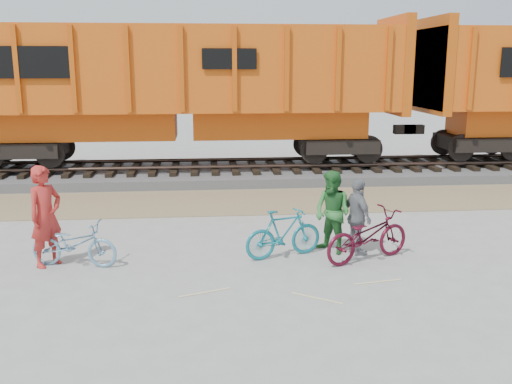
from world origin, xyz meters
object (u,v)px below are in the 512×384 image
bicycle_teal (284,233)px  bicycle_maroon (368,236)px  hopper_car_center (184,86)px  person_solo (46,216)px  bicycle_blue (74,244)px  person_woman (357,217)px  person_man (332,212)px

bicycle_teal → bicycle_maroon: 1.61m
bicycle_teal → bicycle_maroon: bicycle_maroon is taller
hopper_car_center → bicycle_maroon: hopper_car_center is taller
hopper_car_center → person_solo: 8.76m
bicycle_blue → bicycle_maroon: bicycle_maroon is taller
bicycle_maroon → bicycle_blue: bearing=64.0°
bicycle_maroon → person_woman: 0.49m
person_solo → person_woman: size_ratio=1.24×
hopper_car_center → bicycle_teal: 8.79m
person_man → person_woman: (0.47, -0.14, -0.06)m
bicycle_blue → person_solo: 0.73m
hopper_car_center → person_solo: bearing=-105.8°
bicycle_maroon → person_solo: 6.04m
bicycle_maroon → person_solo: person_solo is taller
bicycle_teal → person_man: (1.00, 0.20, 0.35)m
hopper_car_center → bicycle_blue: 8.87m
person_man → person_woman: size_ratio=1.08×
bicycle_blue → person_man: person_man is taller
bicycle_teal → person_solo: 4.47m
hopper_car_center → person_solo: hopper_car_center is taller
bicycle_teal → hopper_car_center: bearing=-3.9°
bicycle_blue → bicycle_maroon: 5.52m
person_solo → bicycle_blue: bearing=-64.6°
bicycle_teal → bicycle_maroon: size_ratio=0.84×
bicycle_blue → person_woman: bearing=-76.0°
bicycle_teal → bicycle_maroon: bearing=-120.8°
bicycle_teal → person_man: size_ratio=0.97×
person_solo → bicycle_teal: bearing=-52.6°
bicycle_teal → person_woman: person_woman is taller
bicycle_blue → person_solo: bearing=90.5°
hopper_car_center → bicycle_maroon: 9.59m
bicycle_blue → hopper_car_center: bearing=-0.5°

